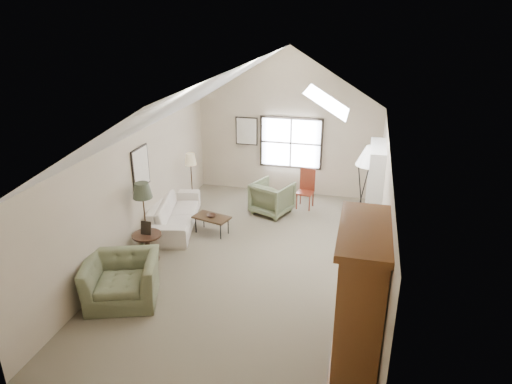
% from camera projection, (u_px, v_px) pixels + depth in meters
% --- Properties ---
extents(room_shell, '(5.01, 8.01, 4.00)m').
position_uv_depth(room_shell, '(251.00, 107.00, 8.19)').
color(room_shell, '#6D624E').
rests_on(room_shell, ground).
extents(window, '(1.72, 0.08, 1.42)m').
position_uv_depth(window, '(291.00, 143.00, 12.39)').
color(window, black).
rests_on(window, room_shell).
extents(skylight, '(0.80, 1.20, 0.52)m').
position_uv_depth(skylight, '(328.00, 100.00, 8.70)').
color(skylight, white).
rests_on(skylight, room_shell).
extents(wall_art, '(1.97, 3.71, 0.88)m').
position_uv_depth(wall_art, '(195.00, 149.00, 10.91)').
color(wall_art, black).
rests_on(wall_art, room_shell).
extents(armoire, '(0.60, 1.50, 2.20)m').
position_uv_depth(armoire, '(360.00, 299.00, 6.34)').
color(armoire, brown).
rests_on(armoire, ground).
extents(tv_alcove, '(0.32, 1.30, 2.10)m').
position_uv_depth(tv_alcove, '(374.00, 192.00, 9.88)').
color(tv_alcove, white).
rests_on(tv_alcove, ground).
extents(media_console, '(0.34, 1.18, 0.60)m').
position_uv_depth(media_console, '(369.00, 227.00, 10.20)').
color(media_console, '#382316').
rests_on(media_console, ground).
extents(tv_panel, '(0.05, 0.90, 0.55)m').
position_uv_depth(tv_panel, '(372.00, 202.00, 9.97)').
color(tv_panel, black).
rests_on(tv_panel, media_console).
extents(sofa, '(1.44, 2.52, 0.69)m').
position_uv_depth(sofa, '(174.00, 213.00, 10.81)').
color(sofa, beige).
rests_on(sofa, ground).
extents(armchair_near, '(1.54, 1.44, 0.81)m').
position_uv_depth(armchair_near, '(122.00, 280.00, 8.04)').
color(armchair_near, '#68724F').
rests_on(armchair_near, ground).
extents(armchair_far, '(1.15, 1.17, 0.83)m').
position_uv_depth(armchair_far, '(272.00, 198.00, 11.50)').
color(armchair_far, '#636F4D').
rests_on(armchair_far, ground).
extents(coffee_table, '(0.92, 0.66, 0.42)m').
position_uv_depth(coffee_table, '(212.00, 225.00, 10.52)').
color(coffee_table, '#382617').
rests_on(coffee_table, ground).
extents(bowl, '(0.24, 0.24, 0.05)m').
position_uv_depth(bowl, '(212.00, 216.00, 10.43)').
color(bowl, '#321B14').
rests_on(bowl, coffee_table).
extents(side_table, '(0.71, 0.71, 0.60)m').
position_uv_depth(side_table, '(148.00, 247.00, 9.37)').
color(side_table, '#372116').
rests_on(side_table, ground).
extents(side_chair, '(0.45, 0.45, 1.04)m').
position_uv_depth(side_chair, '(305.00, 189.00, 11.76)').
color(side_chair, maroon).
rests_on(side_chair, ground).
extents(tripod_lamp, '(0.76, 0.76, 2.15)m').
position_uv_depth(tripod_lamp, '(367.00, 191.00, 10.14)').
color(tripod_lamp, silver).
rests_on(tripod_lamp, ground).
extents(dark_lamp, '(0.48, 0.48, 1.66)m').
position_uv_depth(dark_lamp, '(145.00, 219.00, 9.37)').
color(dark_lamp, '#2A2F21').
rests_on(dark_lamp, ground).
extents(tan_lamp, '(0.36, 0.36, 1.49)m').
position_uv_depth(tan_lamp, '(192.00, 180.00, 11.74)').
color(tan_lamp, tan).
rests_on(tan_lamp, ground).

